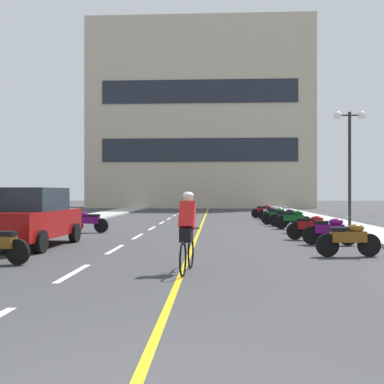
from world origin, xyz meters
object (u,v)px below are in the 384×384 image
at_px(parked_car_near, 32,217).
at_px(motorcycle_3, 349,239).
at_px(motorcycle_7, 294,219).
at_px(motorcycle_12, 264,211).
at_px(motorcycle_5, 311,227).
at_px(motorcycle_11, 271,212).
at_px(motorcycle_8, 286,217).
at_px(cyclist_rider, 187,230).
at_px(motorcycle_4, 330,230).
at_px(motorcycle_10, 276,214).
at_px(motorcycle_6, 88,221).
at_px(street_lamp_mid, 350,143).
at_px(motorcycle_9, 277,215).

xyz_separation_m(parked_car_near, motorcycle_3, (9.08, -1.70, -0.44)).
bearing_deg(motorcycle_7, motorcycle_12, 92.10).
bearing_deg(motorcycle_5, parked_car_near, -164.55).
relative_size(motorcycle_11, motorcycle_12, 0.96).
relative_size(motorcycle_8, cyclist_rider, 0.96).
xyz_separation_m(motorcycle_4, motorcycle_11, (-0.18, 13.78, 0.00)).
bearing_deg(motorcycle_10, motorcycle_4, -89.13).
distance_m(motorcycle_4, motorcycle_6, 9.84).
distance_m(parked_car_near, motorcycle_10, 15.53).
bearing_deg(motorcycle_7, street_lamp_mid, 13.03).
relative_size(parked_car_near, motorcycle_6, 2.50).
bearing_deg(cyclist_rider, motorcycle_12, 79.54).
xyz_separation_m(motorcycle_4, motorcycle_12, (-0.40, 15.64, 0.00)).
xyz_separation_m(parked_car_near, motorcycle_5, (8.99, 2.49, -0.44)).
bearing_deg(motorcycle_11, parked_car_near, -121.67).
bearing_deg(motorcycle_5, motorcycle_3, -88.73).
distance_m(parked_car_near, motorcycle_7, 11.74).
distance_m(motorcycle_4, cyclist_rider, 6.67).
xyz_separation_m(motorcycle_7, motorcycle_12, (-0.34, 9.28, 0.00)).
distance_m(motorcycle_3, motorcycle_6, 11.08).
bearing_deg(motorcycle_9, parked_car_near, -130.05).
distance_m(motorcycle_9, motorcycle_11, 4.17).
relative_size(motorcycle_4, motorcycle_6, 0.99).
height_order(motorcycle_5, motorcycle_8, same).
bearing_deg(motorcycle_12, motorcycle_8, -87.99).
height_order(parked_car_near, motorcycle_6, parked_car_near).
xyz_separation_m(motorcycle_10, motorcycle_12, (-0.22, 3.98, 0.00)).
xyz_separation_m(motorcycle_9, motorcycle_12, (-0.01, 6.03, 0.00)).
xyz_separation_m(motorcycle_5, motorcycle_6, (-8.66, 2.59, 0.00)).
distance_m(motorcycle_4, motorcycle_10, 11.67).
relative_size(parked_car_near, motorcycle_7, 2.51).
relative_size(motorcycle_7, motorcycle_11, 1.04).
bearing_deg(motorcycle_6, motorcycle_5, -16.67).
xyz_separation_m(motorcycle_4, motorcycle_6, (-8.92, 4.15, 0.00)).
bearing_deg(motorcycle_11, street_lamp_mid, -67.57).
bearing_deg(motorcycle_6, motorcycle_12, 53.43).
relative_size(motorcycle_7, cyclist_rider, 0.96).
bearing_deg(motorcycle_12, motorcycle_10, -86.85).
distance_m(motorcycle_7, motorcycle_9, 3.27).
bearing_deg(motorcycle_9, motorcycle_3, -88.98).
bearing_deg(motorcycle_4, motorcycle_10, 90.87).
bearing_deg(motorcycle_11, motorcycle_10, -90.05).
relative_size(street_lamp_mid, motorcycle_4, 3.16).
height_order(motorcycle_4, motorcycle_7, same).
bearing_deg(motorcycle_10, cyclist_rider, -103.57).
distance_m(street_lamp_mid, motorcycle_9, 5.34).
distance_m(street_lamp_mid, motorcycle_6, 12.41).
bearing_deg(motorcycle_10, motorcycle_11, 89.95).
xyz_separation_m(motorcycle_3, motorcycle_4, (0.17, 2.64, 0.00)).
distance_m(motorcycle_5, motorcycle_12, 14.09).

